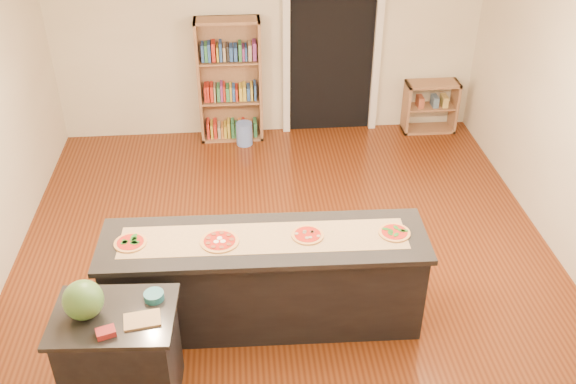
{
  "coord_description": "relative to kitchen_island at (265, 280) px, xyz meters",
  "views": [
    {
      "loc": [
        -0.45,
        -5.16,
        4.49
      ],
      "look_at": [
        0.0,
        0.2,
        1.0
      ],
      "focal_mm": 40.0,
      "sensor_mm": 36.0,
      "label": 1
    }
  ],
  "objects": [
    {
      "name": "room",
      "position": [
        0.28,
        0.53,
        0.9
      ],
      "size": [
        6.0,
        7.0,
        2.8
      ],
      "color": "beige",
      "rests_on": "ground"
    },
    {
      "name": "doorway",
      "position": [
        1.18,
        4.0,
        0.71
      ],
      "size": [
        1.4,
        0.09,
        2.21
      ],
      "color": "black",
      "rests_on": "room"
    },
    {
      "name": "kitchen_island",
      "position": [
        0.0,
        0.0,
        0.0
      ],
      "size": [
        2.99,
        0.81,
        0.99
      ],
      "rotation": [
        0.0,
        0.0,
        -0.03
      ],
      "color": "black",
      "rests_on": "ground"
    },
    {
      "name": "side_counter",
      "position": [
        -1.23,
        -0.84,
        -0.01
      ],
      "size": [
        0.97,
        0.71,
        0.96
      ],
      "rotation": [
        0.0,
        0.0,
        -0.05
      ],
      "color": "black",
      "rests_on": "ground"
    },
    {
      "name": "bookshelf",
      "position": [
        -0.28,
        3.83,
        0.4
      ],
      "size": [
        0.89,
        0.32,
        1.78
      ],
      "primitive_type": "cube",
      "color": "#9A6D4A",
      "rests_on": "ground"
    },
    {
      "name": "low_shelf",
      "position": [
        2.66,
        3.82,
        -0.11
      ],
      "size": [
        0.77,
        0.33,
        0.77
      ],
      "primitive_type": "cube",
      "color": "#9A6D4A",
      "rests_on": "ground"
    },
    {
      "name": "waste_bin",
      "position": [
        -0.11,
        3.61,
        -0.33
      ],
      "size": [
        0.23,
        0.23,
        0.34
      ],
      "primitive_type": "cylinder",
      "color": "#678BE6",
      "rests_on": "ground"
    },
    {
      "name": "kraft_paper",
      "position": [
        0.0,
        0.01,
        0.49
      ],
      "size": [
        2.6,
        0.54,
        0.0
      ],
      "primitive_type": "cube",
      "rotation": [
        0.0,
        0.0,
        -0.03
      ],
      "color": "tan",
      "rests_on": "kitchen_island"
    },
    {
      "name": "watermelon",
      "position": [
        -1.43,
        -0.83,
        0.62
      ],
      "size": [
        0.31,
        0.31,
        0.31
      ],
      "primitive_type": "sphere",
      "color": "#144214",
      "rests_on": "side_counter"
    },
    {
      "name": "cutting_board",
      "position": [
        -0.99,
        -0.93,
        0.47
      ],
      "size": [
        0.31,
        0.23,
        0.02
      ],
      "primitive_type": "cube",
      "rotation": [
        0.0,
        0.0,
        0.15
      ],
      "color": "tan",
      "rests_on": "side_counter"
    },
    {
      "name": "package_red",
      "position": [
        -1.25,
        -1.06,
        0.49
      ],
      "size": [
        0.17,
        0.14,
        0.05
      ],
      "primitive_type": "cube",
      "rotation": [
        0.0,
        0.0,
        0.33
      ],
      "color": "maroon",
      "rests_on": "side_counter"
    },
    {
      "name": "package_teal",
      "position": [
        -0.92,
        -0.69,
        0.49
      ],
      "size": [
        0.16,
        0.16,
        0.06
      ],
      "primitive_type": "cylinder",
      "color": "#195966",
      "rests_on": "side_counter"
    },
    {
      "name": "pizza_a",
      "position": [
        -1.19,
        0.03,
        0.5
      ],
      "size": [
        0.31,
        0.31,
        0.02
      ],
      "color": "tan",
      "rests_on": "kitchen_island"
    },
    {
      "name": "pizza_b",
      "position": [
        -0.4,
        -0.02,
        0.5
      ],
      "size": [
        0.34,
        0.34,
        0.02
      ],
      "color": "tan",
      "rests_on": "kitchen_island"
    },
    {
      "name": "pizza_c",
      "position": [
        0.4,
        0.01,
        0.5
      ],
      "size": [
        0.3,
        0.3,
        0.02
      ],
      "color": "tan",
      "rests_on": "kitchen_island"
    },
    {
      "name": "pizza_d",
      "position": [
        1.19,
        -0.02,
        0.5
      ],
      "size": [
        0.28,
        0.28,
        0.02
      ],
      "color": "tan",
      "rests_on": "kitchen_island"
    }
  ]
}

